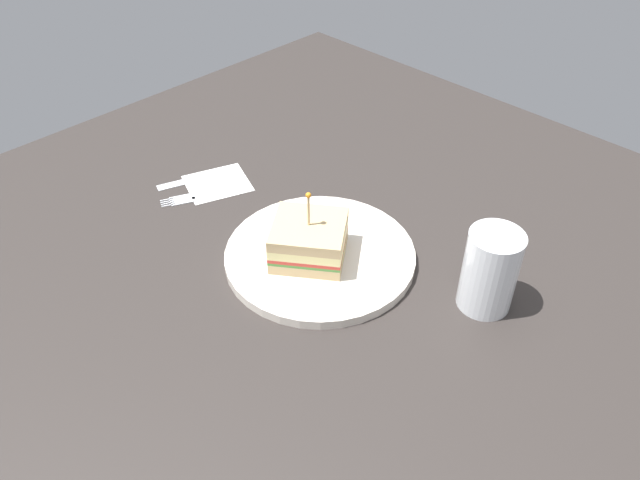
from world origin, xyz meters
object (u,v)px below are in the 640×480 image
napkin (217,183)px  knife (192,179)px  drink_glass (489,275)px  fork (195,197)px  sandwich_half_center (309,240)px  plate (320,256)px

napkin → knife: bearing=32.7°
drink_glass → fork: (42.53, 11.48, -4.44)cm
sandwich_half_center → napkin: sandwich_half_center is taller
sandwich_half_center → napkin: 23.44cm
plate → sandwich_half_center: 3.54cm
plate → knife: size_ratio=2.12×
plate → napkin: plate is taller
plate → sandwich_half_center: sandwich_half_center is taller
sandwich_half_center → fork: (22.39, 1.75, -3.65)cm
plate → drink_glass: size_ratio=2.37×
plate → drink_glass: 21.67cm
drink_glass → fork: size_ratio=0.84×
knife → sandwich_half_center: bearing=178.7°
napkin → sandwich_half_center: bearing=172.9°
fork → knife: 4.70cm
sandwich_half_center → fork: 22.75cm
fork → sandwich_half_center: bearing=-175.5°
plate → knife: (26.96, 0.86, -0.47)cm
sandwich_half_center → knife: (26.46, -0.61, -3.65)cm
drink_glass → napkin: size_ratio=1.14×
napkin → fork: (-0.57, 4.60, 0.10)cm
sandwich_half_center → drink_glass: sandwich_half_center is taller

